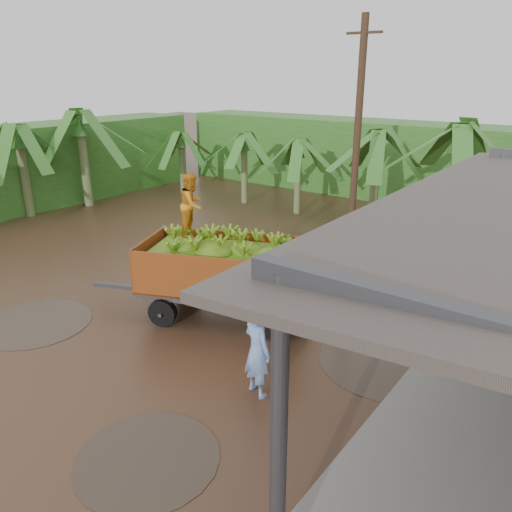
% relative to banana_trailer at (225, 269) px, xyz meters
% --- Properties ---
extents(ground, '(100.00, 100.00, 0.00)m').
position_rel_banana_trailer_xyz_m(ground, '(-0.33, -1.26, -1.27)').
color(ground, black).
rests_on(ground, ground).
extents(hedge_north, '(22.00, 3.00, 3.60)m').
position_rel_banana_trailer_xyz_m(hedge_north, '(-2.33, 14.74, 0.53)').
color(hedge_north, '#2D661E').
rests_on(hedge_north, ground).
extents(hedge_west, '(3.00, 18.00, 3.60)m').
position_rel_banana_trailer_xyz_m(hedge_west, '(-14.33, 2.74, 0.53)').
color(hedge_west, '#2D661E').
rests_on(hedge_west, ground).
extents(banana_trailer, '(5.70, 3.48, 3.50)m').
position_rel_banana_trailer_xyz_m(banana_trailer, '(0.00, 0.00, 0.00)').
color(banana_trailer, '#C4591C').
rests_on(banana_trailer, ground).
extents(man_blue, '(0.77, 0.62, 1.84)m').
position_rel_banana_trailer_xyz_m(man_blue, '(2.59, -2.15, -0.35)').
color(man_blue, '#7394D2').
rests_on(man_blue, ground).
extents(utility_pole, '(1.20, 0.24, 7.51)m').
position_rel_banana_trailer_xyz_m(utility_pole, '(0.06, 6.75, 2.54)').
color(utility_pole, '#47301E').
rests_on(utility_pole, ground).
extents(banana_plants, '(24.04, 20.14, 4.43)m').
position_rel_banana_trailer_xyz_m(banana_plants, '(-5.30, 5.50, 0.61)').
color(banana_plants, '#2D661E').
rests_on(banana_plants, ground).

